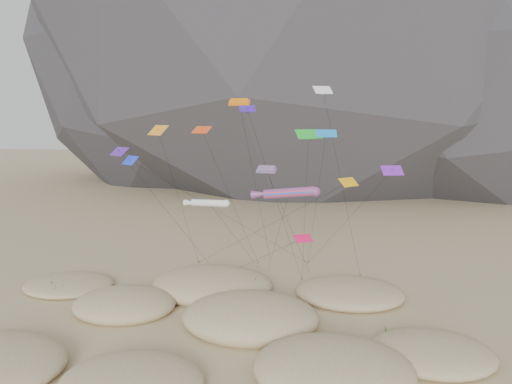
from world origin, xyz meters
TOP-DOWN VIEW (x-y plane):
  - ground at (0.00, 0.00)m, footprint 500.00×500.00m
  - dunes at (-0.93, 3.73)m, footprint 52.48×34.47m
  - dune_grass at (-0.44, 3.00)m, footprint 41.43×25.92m
  - kite_stakes at (1.67, 23.07)m, footprint 23.16×8.15m
  - rainbow_tube_kite at (5.95, 9.81)m, footprint 7.57×14.94m
  - white_tube_kite at (-3.38, 11.86)m, footprint 7.52×13.85m
  - orange_parafoil at (-0.45, 16.76)m, footprint 3.70×12.26m
  - multi_parafoil at (3.87, 9.27)m, footprint 5.41×14.11m
  - delta_kites at (1.74, 11.18)m, footprint 33.01×21.85m

SIDE VIEW (x-z plane):
  - ground at x=0.00m, z-range 0.00..0.00m
  - kite_stakes at x=1.67m, z-range 0.00..0.30m
  - dunes at x=-0.93m, z-range -1.27..2.70m
  - dune_grass at x=-0.44m, z-range 0.08..1.60m
  - white_tube_kite at x=-3.38m, z-range 5.37..17.42m
  - rainbow_tube_kite at x=5.95m, z-range 6.13..20.09m
  - multi_parafoil at x=3.87m, z-range 7.43..23.54m
  - delta_kites at x=1.74m, z-range 5.11..29.79m
  - orange_parafoil at x=-0.45m, z-range 10.95..34.35m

